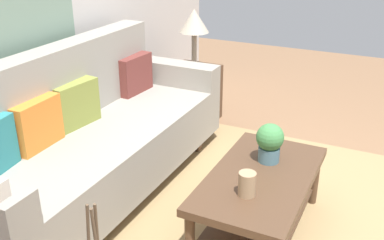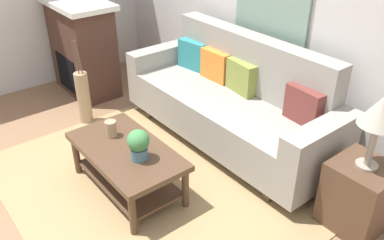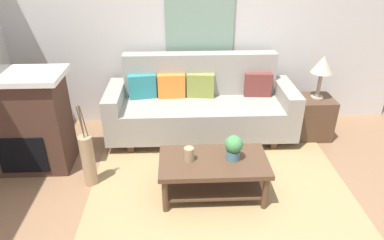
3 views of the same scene
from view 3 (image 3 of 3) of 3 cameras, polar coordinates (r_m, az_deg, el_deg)
The scene contains 19 objects.
ground_plane at distance 3.45m, azimuth 5.56°, elevation -16.33°, with size 9.40×9.40×0.00m, color #8C6647.
wall_back at distance 4.78m, azimuth 2.77°, elevation 15.11°, with size 5.40×0.10×2.70m, color silver.
area_rug at distance 3.82m, azimuth 4.57°, elevation -11.06°, with size 2.78×2.07×0.01m, color #A38456.
couch at distance 4.56m, azimuth 1.49°, elevation 2.27°, with size 2.42×0.84×1.08m.
throw_pillow_teal at distance 4.59m, azimuth -8.23°, elevation 5.53°, with size 0.36×0.12×0.32m, color teal.
throw_pillow_orange at distance 4.57m, azimuth -3.41°, elevation 5.66°, with size 0.36×0.12×0.32m, color orange.
throw_pillow_olive at distance 4.58m, azimuth 1.42°, elevation 5.75°, with size 0.36×0.12×0.32m, color olive.
throw_pillow_maroon at distance 4.69m, azimuth 10.87°, elevation 5.81°, with size 0.36×0.12×0.32m, color brown.
coffee_table at distance 3.55m, azimuth 3.55°, elevation -8.15°, with size 1.10×0.60×0.43m.
tabletop_vase at distance 3.44m, azimuth -0.50°, elevation -5.68°, with size 0.10×0.10×0.14m, color tan.
potted_plant_tabletop at distance 3.45m, azimuth 6.92°, elevation -4.43°, with size 0.18×0.18×0.26m.
side_table at distance 4.90m, azimuth 19.46°, elevation 0.47°, with size 0.44×0.44×0.56m, color #513826.
table_lamp at distance 4.63m, azimuth 20.85°, elevation 8.34°, with size 0.28×0.28×0.57m.
fireplace at distance 4.28m, azimuth -25.93°, elevation -0.25°, with size 1.02×0.58×1.16m.
floor_vase at distance 3.86m, azimuth -16.81°, elevation -6.51°, with size 0.14×0.14×0.60m, color tan.
floor_vase_branch_a at distance 3.62m, azimuth -17.53°, elevation -0.23°, with size 0.01×0.01×0.36m, color brown.
floor_vase_branch_b at distance 3.64m, azimuth -17.92°, elevation -0.11°, with size 0.01×0.01×0.36m, color brown.
floor_vase_branch_c at distance 3.61m, azimuth -18.04°, elevation -0.37°, with size 0.01×0.01×0.36m, color brown.
framed_painting at distance 4.68m, azimuth 1.25°, elevation 16.05°, with size 0.90×0.03×0.90m, color gray.
Camera 3 is at (-0.43, -2.45, 2.40)m, focal length 32.16 mm.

